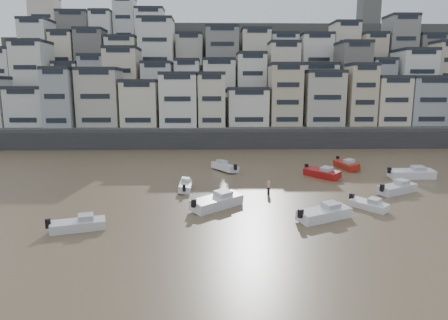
{
  "coord_description": "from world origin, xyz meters",
  "views": [
    {
      "loc": [
        3.69,
        -16.33,
        12.56
      ],
      "look_at": [
        4.96,
        30.0,
        4.0
      ],
      "focal_mm": 32.0,
      "sensor_mm": 36.0,
      "label": 1
    }
  ],
  "objects_px": {
    "boat_f": "(185,185)",
    "boat_d": "(397,187)",
    "boat_b": "(369,204)",
    "boat_g": "(412,172)",
    "boat_a": "(324,212)",
    "boat_i": "(346,164)",
    "boat_c": "(217,200)",
    "boat_h": "(225,166)",
    "boat_j": "(78,223)",
    "person_pink": "(269,187)",
    "boat_e": "(322,172)"
  },
  "relations": [
    {
      "from": "boat_f",
      "to": "boat_d",
      "type": "bearing_deg",
      "value": -95.24
    },
    {
      "from": "boat_b",
      "to": "boat_g",
      "type": "bearing_deg",
      "value": 104.36
    },
    {
      "from": "boat_d",
      "to": "boat_a",
      "type": "bearing_deg",
      "value": -170.29
    },
    {
      "from": "boat_i",
      "to": "boat_c",
      "type": "bearing_deg",
      "value": -55.65
    },
    {
      "from": "boat_h",
      "to": "boat_j",
      "type": "height_order",
      "value": "boat_h"
    },
    {
      "from": "boat_g",
      "to": "person_pink",
      "type": "distance_m",
      "value": 22.32
    },
    {
      "from": "boat_a",
      "to": "boat_h",
      "type": "distance_m",
      "value": 24.42
    },
    {
      "from": "boat_e",
      "to": "boat_j",
      "type": "xyz_separation_m",
      "value": [
        -27.19,
        -20.23,
        -0.1
      ]
    },
    {
      "from": "boat_j",
      "to": "boat_h",
      "type": "bearing_deg",
      "value": 44.06
    },
    {
      "from": "boat_e",
      "to": "boat_f",
      "type": "bearing_deg",
      "value": -107.95
    },
    {
      "from": "boat_e",
      "to": "boat_f",
      "type": "distance_m",
      "value": 19.74
    },
    {
      "from": "boat_a",
      "to": "boat_c",
      "type": "distance_m",
      "value": 10.94
    },
    {
      "from": "boat_d",
      "to": "boat_j",
      "type": "distance_m",
      "value": 35.87
    },
    {
      "from": "boat_h",
      "to": "boat_j",
      "type": "xyz_separation_m",
      "value": [
        -13.74,
        -25.01,
        -0.09
      ]
    },
    {
      "from": "boat_f",
      "to": "person_pink",
      "type": "relative_size",
      "value": 2.84
    },
    {
      "from": "boat_e",
      "to": "boat_i",
      "type": "bearing_deg",
      "value": 100.11
    },
    {
      "from": "boat_c",
      "to": "boat_h",
      "type": "xyz_separation_m",
      "value": [
        1.39,
        18.8,
        -0.12
      ]
    },
    {
      "from": "person_pink",
      "to": "boat_e",
      "type": "bearing_deg",
      "value": 44.95
    },
    {
      "from": "boat_e",
      "to": "boat_h",
      "type": "distance_m",
      "value": 14.27
    },
    {
      "from": "boat_d",
      "to": "boat_c",
      "type": "bearing_deg",
      "value": 164.29
    },
    {
      "from": "person_pink",
      "to": "boat_i",
      "type": "bearing_deg",
      "value": 45.81
    },
    {
      "from": "boat_g",
      "to": "boat_j",
      "type": "relative_size",
      "value": 1.32
    },
    {
      "from": "boat_b",
      "to": "boat_e",
      "type": "relative_size",
      "value": 0.75
    },
    {
      "from": "boat_a",
      "to": "boat_b",
      "type": "height_order",
      "value": "boat_a"
    },
    {
      "from": "boat_b",
      "to": "boat_g",
      "type": "distance_m",
      "value": 17.94
    },
    {
      "from": "boat_e",
      "to": "person_pink",
      "type": "xyz_separation_m",
      "value": [
        -8.69,
        -8.68,
        0.07
      ]
    },
    {
      "from": "boat_h",
      "to": "boat_i",
      "type": "xyz_separation_m",
      "value": [
        18.8,
        1.0,
        0.03
      ]
    },
    {
      "from": "boat_c",
      "to": "boat_b",
      "type": "bearing_deg",
      "value": -45.55
    },
    {
      "from": "boat_f",
      "to": "person_pink",
      "type": "xyz_separation_m",
      "value": [
        9.96,
        -2.22,
        0.2
      ]
    },
    {
      "from": "boat_h",
      "to": "boat_f",
      "type": "bearing_deg",
      "value": 123.2
    },
    {
      "from": "boat_a",
      "to": "boat_i",
      "type": "bearing_deg",
      "value": 39.95
    },
    {
      "from": "boat_c",
      "to": "boat_f",
      "type": "height_order",
      "value": "boat_c"
    },
    {
      "from": "boat_j",
      "to": "boat_d",
      "type": "bearing_deg",
      "value": 1.77
    },
    {
      "from": "boat_b",
      "to": "boat_i",
      "type": "distance_m",
      "value": 21.11
    },
    {
      "from": "boat_b",
      "to": "boat_g",
      "type": "xyz_separation_m",
      "value": [
        11.36,
        13.88,
        0.32
      ]
    },
    {
      "from": "boat_i",
      "to": "person_pink",
      "type": "distance_m",
      "value": 20.15
    },
    {
      "from": "person_pink",
      "to": "boat_h",
      "type": "bearing_deg",
      "value": 109.49
    },
    {
      "from": "boat_e",
      "to": "boat_g",
      "type": "relative_size",
      "value": 0.87
    },
    {
      "from": "boat_f",
      "to": "boat_g",
      "type": "xyz_separation_m",
      "value": [
        30.91,
        5.47,
        0.25
      ]
    },
    {
      "from": "boat_b",
      "to": "person_pink",
      "type": "xyz_separation_m",
      "value": [
        -9.59,
        6.19,
        0.27
      ]
    },
    {
      "from": "boat_c",
      "to": "boat_g",
      "type": "relative_size",
      "value": 0.98
    },
    {
      "from": "boat_d",
      "to": "person_pink",
      "type": "distance_m",
      "value": 15.43
    },
    {
      "from": "boat_a",
      "to": "boat_h",
      "type": "xyz_separation_m",
      "value": [
        -8.8,
        22.78,
        -0.05
      ]
    },
    {
      "from": "boat_d",
      "to": "boat_f",
      "type": "bearing_deg",
      "value": 145.36
    },
    {
      "from": "boat_c",
      "to": "boat_h",
      "type": "height_order",
      "value": "boat_c"
    },
    {
      "from": "boat_d",
      "to": "boat_f",
      "type": "relative_size",
      "value": 1.2
    },
    {
      "from": "boat_b",
      "to": "boat_c",
      "type": "bearing_deg",
      "value": -129.41
    },
    {
      "from": "boat_h",
      "to": "person_pink",
      "type": "xyz_separation_m",
      "value": [
        4.76,
        -13.45,
        0.09
      ]
    },
    {
      "from": "boat_e",
      "to": "boat_i",
      "type": "height_order",
      "value": "boat_i"
    },
    {
      "from": "boat_i",
      "to": "boat_j",
      "type": "bearing_deg",
      "value": -61.46
    }
  ]
}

